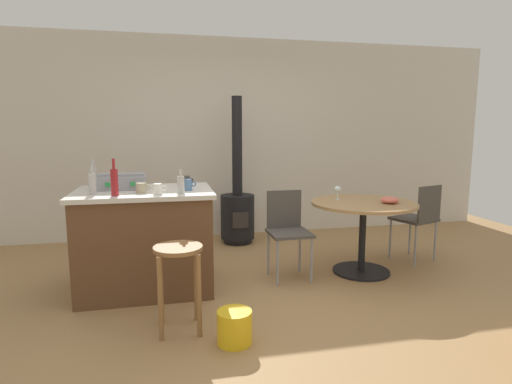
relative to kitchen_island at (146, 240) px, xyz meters
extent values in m
plane|color=#A37A4C|center=(0.97, -0.55, -0.47)|extent=(8.80, 8.80, 0.00)
cube|color=beige|center=(0.97, 1.92, 0.88)|extent=(8.00, 0.10, 2.70)
cube|color=brown|center=(0.00, 0.00, -0.02)|extent=(1.16, 0.81, 0.89)
cube|color=beige|center=(0.00, 0.00, 0.44)|extent=(1.22, 0.87, 0.04)
cylinder|color=olive|center=(0.40, -0.75, -0.16)|extent=(0.04, 0.04, 0.61)
cylinder|color=olive|center=(0.14, -0.75, -0.16)|extent=(0.04, 0.04, 0.61)
cylinder|color=olive|center=(0.14, -1.02, -0.16)|extent=(0.04, 0.04, 0.61)
cylinder|color=olive|center=(0.40, -1.02, -0.16)|extent=(0.04, 0.04, 0.61)
cylinder|color=olive|center=(0.27, -0.89, 0.16)|extent=(0.36, 0.36, 0.03)
cylinder|color=black|center=(2.16, -0.01, -0.46)|extent=(0.58, 0.58, 0.02)
cylinder|color=black|center=(2.16, -0.01, -0.11)|extent=(0.07, 0.07, 0.71)
cylinder|color=#A37A4C|center=(2.16, -0.01, 0.26)|extent=(1.06, 1.06, 0.03)
cube|color=#47423D|center=(2.91, 0.25, 0.01)|extent=(0.51, 0.51, 0.03)
cube|color=#47423D|center=(2.98, 0.07, 0.21)|extent=(0.35, 0.14, 0.40)
cylinder|color=gray|center=(2.81, 0.03, -0.24)|extent=(0.02, 0.02, 0.46)
cylinder|color=gray|center=(3.13, 0.14, -0.24)|extent=(0.02, 0.02, 0.46)
cylinder|color=gray|center=(3.02, 0.46, -0.24)|extent=(0.02, 0.02, 0.46)
cylinder|color=gray|center=(2.70, 0.35, -0.24)|extent=(0.02, 0.02, 0.46)
cube|color=#47423D|center=(1.37, -0.03, -0.01)|extent=(0.41, 0.41, 0.03)
cube|color=#47423D|center=(1.37, 0.16, 0.19)|extent=(0.36, 0.03, 0.40)
cylinder|color=gray|center=(1.54, 0.14, -0.24)|extent=(0.02, 0.02, 0.45)
cylinder|color=gray|center=(1.20, 0.14, -0.24)|extent=(0.02, 0.02, 0.45)
cylinder|color=gray|center=(1.21, -0.20, -0.24)|extent=(0.02, 0.02, 0.45)
cylinder|color=gray|center=(1.55, -0.20, -0.24)|extent=(0.02, 0.02, 0.45)
cylinder|color=black|center=(1.10, 1.40, -0.44)|extent=(0.37, 0.37, 0.06)
cylinder|color=black|center=(1.10, 1.40, -0.12)|extent=(0.44, 0.44, 0.57)
cube|color=#2D2826|center=(1.10, 1.18, -0.12)|extent=(0.20, 0.02, 0.20)
cylinder|color=black|center=(1.10, 1.40, 0.79)|extent=(0.13, 0.13, 1.26)
cube|color=gray|center=(-0.20, 0.10, 0.52)|extent=(0.42, 0.24, 0.12)
cube|color=gray|center=(-0.20, 0.10, 0.60)|extent=(0.40, 0.15, 0.02)
cube|color=green|center=(-0.30, -0.03, 0.52)|extent=(0.04, 0.01, 0.04)
cube|color=green|center=(-0.09, -0.03, 0.52)|extent=(0.04, 0.01, 0.04)
cylinder|color=#B7B2AD|center=(-0.47, 0.31, 0.56)|extent=(0.07, 0.07, 0.19)
cylinder|color=#B7B2AD|center=(-0.47, 0.31, 0.69)|extent=(0.03, 0.03, 0.08)
cylinder|color=#B7B2AD|center=(-0.41, -0.17, 0.55)|extent=(0.06, 0.06, 0.18)
cylinder|color=#B7B2AD|center=(-0.41, -0.17, 0.67)|extent=(0.02, 0.02, 0.07)
cylinder|color=maroon|center=(-0.21, -0.30, 0.57)|extent=(0.06, 0.06, 0.22)
cylinder|color=maroon|center=(-0.21, -0.30, 0.73)|extent=(0.02, 0.02, 0.09)
cylinder|color=#B7B2AD|center=(0.32, -0.30, 0.54)|extent=(0.06, 0.06, 0.15)
cylinder|color=#B7B2AD|center=(0.32, -0.30, 0.64)|extent=(0.02, 0.02, 0.06)
cylinder|color=tan|center=(-0.01, -0.17, 0.51)|extent=(0.09, 0.09, 0.09)
torus|color=tan|center=(0.04, -0.17, 0.51)|extent=(0.05, 0.01, 0.05)
cylinder|color=white|center=(0.13, -0.28, 0.51)|extent=(0.07, 0.07, 0.09)
torus|color=white|center=(0.18, -0.28, 0.51)|extent=(0.05, 0.01, 0.05)
cylinder|color=#383838|center=(0.39, 0.18, 0.51)|extent=(0.07, 0.07, 0.10)
torus|color=#383838|center=(0.44, 0.18, 0.52)|extent=(0.05, 0.01, 0.05)
cylinder|color=#4C7099|center=(0.39, -0.12, 0.52)|extent=(0.07, 0.07, 0.10)
torus|color=#4C7099|center=(0.44, -0.12, 0.52)|extent=(0.05, 0.01, 0.05)
cylinder|color=silver|center=(1.96, 0.18, 0.28)|extent=(0.06, 0.06, 0.00)
cylinder|color=silver|center=(1.96, 0.18, 0.32)|extent=(0.01, 0.01, 0.08)
ellipsoid|color=silver|center=(1.96, 0.18, 0.39)|extent=(0.07, 0.07, 0.06)
ellipsoid|color=#DB6651|center=(2.38, -0.14, 0.31)|extent=(0.18, 0.18, 0.07)
cylinder|color=yellow|center=(0.63, -1.16, -0.35)|extent=(0.24, 0.24, 0.23)
camera|label=1|loc=(0.21, -3.83, 1.01)|focal=29.03mm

